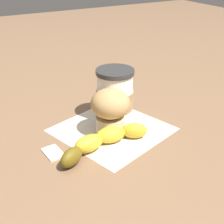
% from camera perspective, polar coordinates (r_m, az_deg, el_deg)
% --- Properties ---
extents(ground_plane, '(3.00, 3.00, 0.00)m').
position_cam_1_polar(ground_plane, '(0.71, 0.00, -3.28)').
color(ground_plane, brown).
extents(paper_napkin, '(0.27, 0.27, 0.00)m').
position_cam_1_polar(paper_napkin, '(0.71, 0.00, -3.22)').
color(paper_napkin, beige).
rests_on(paper_napkin, ground_plane).
extents(coffee_cup, '(0.09, 0.09, 0.12)m').
position_cam_1_polar(coffee_cup, '(0.73, 0.53, 2.99)').
color(coffee_cup, white).
rests_on(coffee_cup, paper_napkin).
extents(muffin, '(0.08, 0.08, 0.10)m').
position_cam_1_polar(muffin, '(0.67, -0.29, 0.50)').
color(muffin, beige).
rests_on(muffin, paper_napkin).
extents(banana, '(0.08, 0.22, 0.04)m').
position_cam_1_polar(banana, '(0.64, -1.84, -5.24)').
color(banana, gold).
rests_on(banana, paper_napkin).
extents(sugar_packet, '(0.05, 0.04, 0.01)m').
position_cam_1_polar(sugar_packet, '(0.64, -10.74, -7.20)').
color(sugar_packet, white).
rests_on(sugar_packet, ground_plane).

